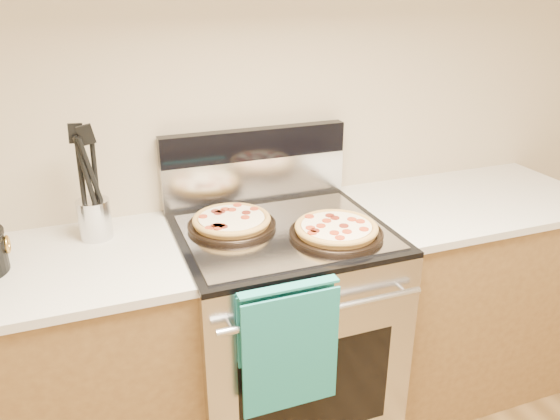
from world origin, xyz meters
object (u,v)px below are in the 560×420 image
object	(u,v)px
pepperoni_pizza_back	(232,222)
utensil_crock	(95,219)
range_body	(282,336)
pepperoni_pizza_front	(336,230)

from	to	relation	value
pepperoni_pizza_back	utensil_crock	distance (m)	0.48
range_body	utensil_crock	bearing A→B (deg)	163.45
range_body	utensil_crock	world-z (taller)	utensil_crock
pepperoni_pizza_front	pepperoni_pizza_back	bearing A→B (deg)	148.41
range_body	pepperoni_pizza_back	size ratio (longest dim) A/B	2.83
pepperoni_pizza_back	utensil_crock	size ratio (longest dim) A/B	2.23
range_body	pepperoni_pizza_front	size ratio (longest dim) A/B	2.74
range_body	pepperoni_pizza_back	bearing A→B (deg)	157.65
pepperoni_pizza_back	pepperoni_pizza_front	distance (m)	0.38
utensil_crock	pepperoni_pizza_front	bearing A→B (deg)	-21.96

